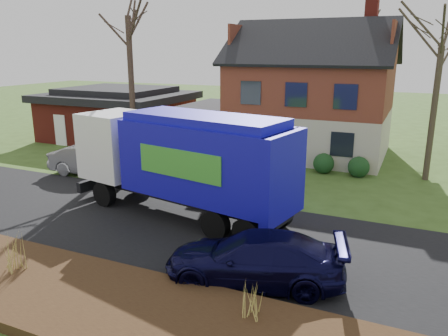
% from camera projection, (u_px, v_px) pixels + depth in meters
% --- Properties ---
extents(ground, '(120.00, 120.00, 0.00)m').
position_uv_depth(ground, '(166.00, 226.00, 16.24)').
color(ground, '#334C19').
rests_on(ground, ground).
extents(road, '(80.00, 7.00, 0.02)m').
position_uv_depth(road, '(166.00, 226.00, 16.24)').
color(road, black).
rests_on(road, ground).
extents(mulch_verge, '(80.00, 3.50, 0.30)m').
position_uv_depth(mulch_verge, '(61.00, 292.00, 11.54)').
color(mulch_verge, black).
rests_on(mulch_verge, ground).
extents(main_house, '(12.95, 8.95, 9.26)m').
position_uv_depth(main_house, '(304.00, 88.00, 26.84)').
color(main_house, '#BFB39A').
rests_on(main_house, ground).
extents(ranch_house, '(9.80, 8.20, 3.70)m').
position_uv_depth(ranch_house, '(118.00, 114.00, 31.95)').
color(ranch_house, maroon).
rests_on(ranch_house, ground).
extents(garbage_truck, '(9.83, 4.30, 4.08)m').
position_uv_depth(garbage_truck, '(184.00, 158.00, 16.64)').
color(garbage_truck, black).
rests_on(garbage_truck, ground).
extents(silver_sedan, '(5.02, 2.14, 1.61)m').
position_uv_depth(silver_sedan, '(96.00, 160.00, 22.63)').
color(silver_sedan, '#929398').
rests_on(silver_sedan, ground).
extents(navy_wagon, '(5.35, 3.22, 1.45)m').
position_uv_depth(navy_wagon, '(254.00, 259.00, 12.14)').
color(navy_wagon, black).
rests_on(navy_wagon, ground).
extents(tree_front_east, '(3.35, 3.35, 9.29)m').
position_uv_depth(tree_front_east, '(445.00, 22.00, 20.06)').
color(tree_front_east, '#413627').
rests_on(tree_front_east, ground).
extents(tree_back, '(3.21, 3.21, 10.16)m').
position_uv_depth(tree_back, '(367.00, 19.00, 31.90)').
color(tree_back, '#433928').
rests_on(tree_back, ground).
extents(grass_clump_mid, '(0.39, 0.32, 1.08)m').
position_uv_depth(grass_clump_mid, '(13.00, 253.00, 12.19)').
color(grass_clump_mid, '#A79449').
rests_on(grass_clump_mid, mulch_verge).
extents(grass_clump_east, '(0.34, 0.28, 0.86)m').
position_uv_depth(grass_clump_east, '(252.00, 301.00, 10.10)').
color(grass_clump_east, tan).
rests_on(grass_clump_east, mulch_verge).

